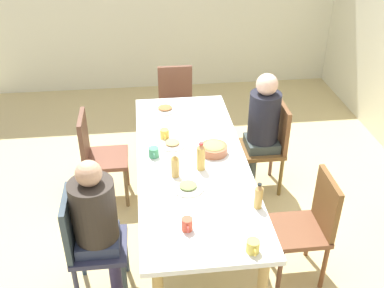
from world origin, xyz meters
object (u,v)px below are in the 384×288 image
(plate_1, at_px, (188,187))
(bottle_0, at_px, (201,157))
(chair_0, at_px, (310,222))
(plate_0, at_px, (172,144))
(chair_4, at_px, (176,102))
(cup_0, at_px, (253,246))
(plate_2, at_px, (165,109))
(person_1, at_px, (262,123))
(chair_2, at_px, (97,153))
(cup_2, at_px, (187,225))
(bottle_1, at_px, (175,166))
(cup_3, at_px, (165,134))
(chair_3, at_px, (87,240))
(dining_table, at_px, (192,167))
(cup_1, at_px, (154,152))
(bottle_2, at_px, (259,196))
(chair_1, at_px, (270,142))
(person_3, at_px, (97,219))
(bowl_0, at_px, (214,148))

(plate_1, distance_m, bottle_0, 0.29)
(chair_0, distance_m, plate_0, 1.29)
(chair_4, bearing_deg, plate_1, -2.17)
(cup_0, bearing_deg, plate_2, -168.12)
(person_1, bearing_deg, chair_2, -90.00)
(cup_2, bearing_deg, bottle_1, -177.57)
(cup_3, relative_size, bottle_1, 0.57)
(bottle_0, bearing_deg, chair_3, -62.99)
(dining_table, xyz_separation_m, plate_0, (-0.24, -0.14, 0.09))
(plate_0, distance_m, cup_1, 0.23)
(person_1, xyz_separation_m, chair_2, (0.00, -1.55, -0.21))
(chair_4, bearing_deg, chair_2, -40.51)
(plate_2, height_order, bottle_2, bottle_2)
(cup_2, relative_size, bottle_2, 0.54)
(cup_0, relative_size, cup_3, 1.05)
(person_1, xyz_separation_m, cup_2, (1.39, -0.85, 0.07))
(cup_3, distance_m, bottle_1, 0.56)
(cup_0, distance_m, cup_3, 1.48)
(plate_1, xyz_separation_m, cup_0, (0.68, 0.33, 0.03))
(plate_0, bearing_deg, plate_2, -178.40)
(cup_2, bearing_deg, plate_0, -179.29)
(chair_0, xyz_separation_m, plate_2, (-1.48, -0.98, 0.25))
(dining_table, bearing_deg, bottle_2, 30.92)
(dining_table, distance_m, plate_2, 0.92)
(chair_2, xyz_separation_m, plate_0, (0.34, 0.68, 0.25))
(dining_table, bearing_deg, plate_2, -170.01)
(chair_3, height_order, plate_0, chair_3)
(chair_2, xyz_separation_m, bottle_1, (0.79, 0.67, 0.33))
(plate_2, relative_size, cup_2, 2.28)
(bottle_2, bearing_deg, dining_table, -149.08)
(cup_3, bearing_deg, cup_1, -21.27)
(cup_0, height_order, cup_2, cup_2)
(chair_1, relative_size, cup_3, 7.95)
(dining_table, distance_m, person_3, 0.93)
(chair_1, xyz_separation_m, chair_2, (0.00, -1.64, 0.00))
(bottle_2, bearing_deg, cup_2, -71.30)
(chair_0, height_order, chair_1, same)
(chair_3, distance_m, chair_4, 2.27)
(chair_4, bearing_deg, person_1, 37.22)
(cup_2, bearing_deg, chair_4, 176.92)
(chair_1, relative_size, person_1, 0.74)
(dining_table, bearing_deg, plate_0, -150.05)
(cup_3, relative_size, bottle_2, 0.56)
(person_3, xyz_separation_m, bottle_2, (0.06, 1.11, 0.14))
(chair_1, distance_m, cup_0, 1.75)
(cup_0, bearing_deg, cup_2, -122.41)
(bowl_0, bearing_deg, plate_2, -156.88)
(plate_0, distance_m, bottle_1, 0.46)
(chair_0, relative_size, cup_2, 8.29)
(person_1, relative_size, cup_3, 10.76)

